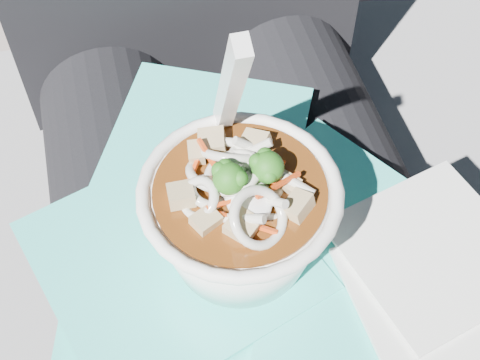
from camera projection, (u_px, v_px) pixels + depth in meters
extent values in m
cube|color=slate|center=(221.00, 276.00, 0.88)|extent=(1.02, 0.54, 0.43)
cylinder|color=black|center=(145.00, 293.00, 0.56)|extent=(0.14, 0.48, 0.14)
cylinder|color=black|center=(356.00, 246.00, 0.58)|extent=(0.14, 0.48, 0.14)
cube|color=#31CDC0|center=(232.00, 301.00, 0.47)|extent=(0.12, 0.15, 0.00)
cube|color=#31CDC0|center=(177.00, 316.00, 0.46)|extent=(0.20, 0.21, 0.00)
cube|color=#31CDC0|center=(361.00, 276.00, 0.48)|extent=(0.16, 0.16, 0.00)
cube|color=#31CDC0|center=(246.00, 268.00, 0.48)|extent=(0.17, 0.15, 0.00)
cube|color=#31CDC0|center=(243.00, 281.00, 0.48)|extent=(0.22, 0.21, 0.00)
cube|color=#31CDC0|center=(333.00, 227.00, 0.50)|extent=(0.21, 0.21, 0.00)
cube|color=#31CDC0|center=(204.00, 148.00, 0.54)|extent=(0.21, 0.22, 0.00)
cube|color=#31CDC0|center=(360.00, 309.00, 0.46)|extent=(0.19, 0.21, 0.00)
cube|color=#31CDC0|center=(171.00, 256.00, 0.48)|extent=(0.22, 0.22, 0.00)
cube|color=silver|center=(445.00, 299.00, 0.46)|extent=(0.13, 0.13, 0.00)
cube|color=silver|center=(434.00, 250.00, 0.47)|extent=(0.14, 0.14, 0.00)
torus|color=white|center=(240.00, 191.00, 0.42)|extent=(0.13, 0.13, 0.01)
cylinder|color=#4B240A|center=(240.00, 194.00, 0.43)|extent=(0.11, 0.11, 0.01)
torus|color=beige|center=(259.00, 218.00, 0.40)|extent=(0.05, 0.05, 0.04)
torus|color=beige|center=(208.00, 192.00, 0.42)|extent=(0.04, 0.04, 0.02)
torus|color=beige|center=(233.00, 172.00, 0.42)|extent=(0.05, 0.05, 0.02)
torus|color=beige|center=(238.00, 186.00, 0.42)|extent=(0.04, 0.05, 0.03)
torus|color=beige|center=(231.00, 153.00, 0.44)|extent=(0.06, 0.05, 0.04)
torus|color=beige|center=(199.00, 199.00, 0.41)|extent=(0.04, 0.04, 0.03)
torus|color=beige|center=(250.00, 156.00, 0.43)|extent=(0.03, 0.03, 0.02)
torus|color=beige|center=(257.00, 177.00, 0.42)|extent=(0.05, 0.06, 0.03)
torus|color=beige|center=(269.00, 193.00, 0.42)|extent=(0.06, 0.06, 0.02)
torus|color=beige|center=(226.00, 164.00, 0.44)|extent=(0.05, 0.05, 0.02)
torus|color=beige|center=(214.00, 175.00, 0.43)|extent=(0.05, 0.05, 0.03)
cylinder|color=beige|center=(252.00, 148.00, 0.44)|extent=(0.03, 0.01, 0.02)
cylinder|color=beige|center=(234.00, 163.00, 0.43)|extent=(0.01, 0.03, 0.02)
cylinder|color=beige|center=(248.00, 153.00, 0.43)|extent=(0.03, 0.01, 0.02)
cylinder|color=beige|center=(242.00, 219.00, 0.40)|extent=(0.03, 0.02, 0.02)
cylinder|color=beige|center=(291.00, 181.00, 0.42)|extent=(0.03, 0.03, 0.01)
cylinder|color=beige|center=(247.00, 166.00, 0.43)|extent=(0.02, 0.03, 0.02)
cylinder|color=beige|center=(268.00, 200.00, 0.41)|extent=(0.02, 0.03, 0.02)
cylinder|color=#7FA650|center=(267.00, 179.00, 0.42)|extent=(0.01, 0.01, 0.01)
sphere|color=#165212|center=(268.00, 167.00, 0.41)|extent=(0.02, 0.02, 0.02)
sphere|color=#165212|center=(269.00, 176.00, 0.41)|extent=(0.01, 0.01, 0.01)
sphere|color=#165212|center=(265.00, 155.00, 0.41)|extent=(0.01, 0.01, 0.01)
sphere|color=#165212|center=(257.00, 162.00, 0.41)|extent=(0.01, 0.01, 0.01)
sphere|color=#165212|center=(264.00, 157.00, 0.42)|extent=(0.01, 0.01, 0.01)
cylinder|color=#7FA650|center=(230.00, 190.00, 0.42)|extent=(0.01, 0.01, 0.01)
sphere|color=#165212|center=(229.00, 179.00, 0.41)|extent=(0.02, 0.02, 0.02)
sphere|color=#165212|center=(225.00, 166.00, 0.41)|extent=(0.01, 0.01, 0.01)
sphere|color=#165212|center=(240.00, 178.00, 0.40)|extent=(0.01, 0.01, 0.01)
sphere|color=#165212|center=(220.00, 171.00, 0.41)|extent=(0.01, 0.01, 0.01)
sphere|color=#165212|center=(220.00, 170.00, 0.41)|extent=(0.01, 0.01, 0.01)
cube|color=#D54112|center=(231.00, 169.00, 0.43)|extent=(0.04, 0.03, 0.00)
cube|color=#D54112|center=(252.00, 212.00, 0.41)|extent=(0.03, 0.02, 0.01)
cube|color=#D54112|center=(243.00, 222.00, 0.41)|extent=(0.04, 0.03, 0.01)
cube|color=#D54112|center=(194.00, 169.00, 0.43)|extent=(0.02, 0.03, 0.01)
cube|color=#D54112|center=(231.00, 202.00, 0.41)|extent=(0.03, 0.01, 0.01)
cube|color=#D54112|center=(278.00, 185.00, 0.41)|extent=(0.03, 0.02, 0.01)
cube|color=#D54112|center=(275.00, 180.00, 0.42)|extent=(0.02, 0.03, 0.00)
cube|color=#D54112|center=(215.00, 167.00, 0.42)|extent=(0.02, 0.04, 0.01)
cube|color=tan|center=(287.00, 183.00, 0.42)|extent=(0.02, 0.02, 0.01)
cube|color=tan|center=(255.00, 143.00, 0.44)|extent=(0.02, 0.02, 0.01)
cube|color=tan|center=(212.00, 142.00, 0.44)|extent=(0.02, 0.02, 0.01)
cube|color=tan|center=(196.00, 152.00, 0.43)|extent=(0.01, 0.02, 0.01)
cube|color=tan|center=(181.00, 195.00, 0.42)|extent=(0.02, 0.02, 0.01)
cube|color=tan|center=(206.00, 221.00, 0.41)|extent=(0.02, 0.02, 0.01)
cube|color=tan|center=(242.00, 227.00, 0.40)|extent=(0.03, 0.03, 0.01)
cube|color=tan|center=(298.00, 207.00, 0.41)|extent=(0.02, 0.02, 0.02)
ellipsoid|color=white|center=(249.00, 197.00, 0.41)|extent=(0.03, 0.04, 0.01)
cube|color=white|center=(230.00, 89.00, 0.40)|extent=(0.01, 0.07, 0.12)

